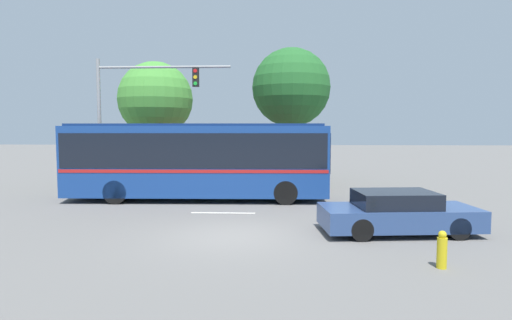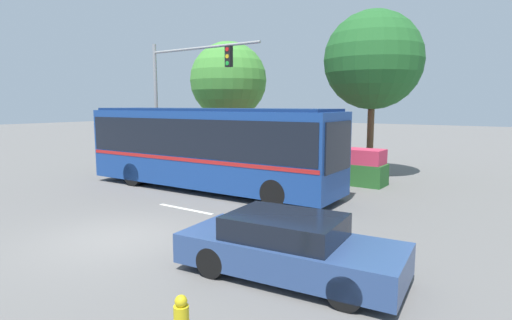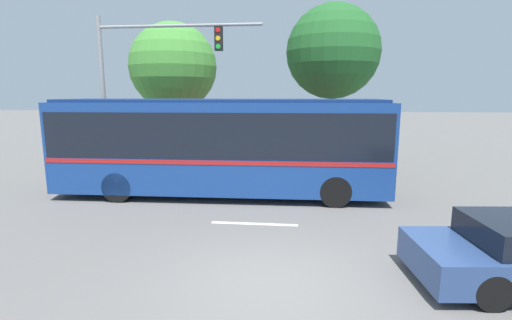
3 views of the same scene
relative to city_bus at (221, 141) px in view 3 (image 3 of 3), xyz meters
The scene contains 8 objects.
ground_plane 6.80m from the city_bus, 70.77° to the right, with size 140.00×140.00×0.00m, color slate.
city_bus is the anchor object (origin of this frame).
traffic_light_pole 4.80m from the city_bus, 151.31° to the left, with size 6.58×0.24×6.55m.
flowering_hedge 4.87m from the city_bus, 78.01° to the left, with size 9.80×1.24×1.59m.
street_tree_left 7.47m from the city_bus, 121.16° to the left, with size 4.31×4.31×7.03m.
street_tree_centre 9.05m from the city_bus, 58.11° to the left, with size 4.69×4.69×7.96m.
lane_stripe_near 8.29m from the city_bus, 22.61° to the right, with size 2.40×0.16×0.01m, color silver.
lane_stripe_mid 3.77m from the city_bus, 62.74° to the right, with size 2.40×0.16×0.01m, color silver.
Camera 3 is at (0.43, -6.49, 3.55)m, focal length 26.16 mm.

